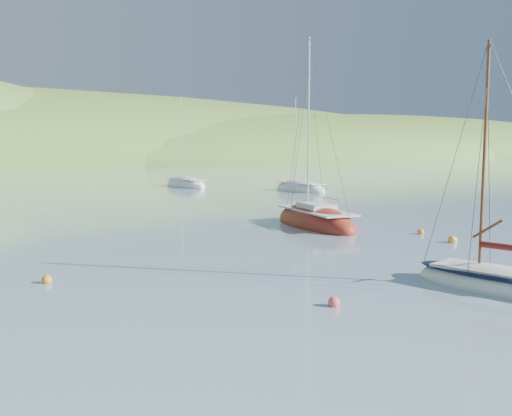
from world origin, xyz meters
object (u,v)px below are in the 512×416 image
sloop_red (315,222)px  distant_sloop_d (300,189)px  distant_sloop_b (186,185)px  daysailer_white (499,283)px

sloop_red → distant_sloop_d: size_ratio=1.14×
sloop_red → distant_sloop_d: (15.68, 23.60, -0.04)m
sloop_red → distant_sloop_b: bearing=88.0°
sloop_red → distant_sloop_b: (7.37, 36.86, -0.03)m
distant_sloop_b → distant_sloop_d: (8.31, -13.27, -0.01)m
daysailer_white → distant_sloop_d: size_ratio=0.83×
sloop_red → distant_sloop_b: sloop_red is taller
distant_sloop_d → daysailer_white: bearing=-119.1°
distant_sloop_b → distant_sloop_d: 15.65m
daysailer_white → sloop_red: sloop_red is taller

